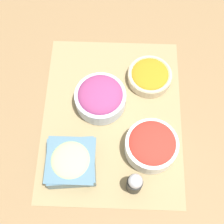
{
  "coord_description": "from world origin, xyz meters",
  "views": [
    {
      "loc": [
        -0.4,
        -0.01,
        0.94
      ],
      "look_at": [
        0.0,
        0.0,
        0.03
      ],
      "focal_mm": 50.0,
      "sensor_mm": 36.0,
      "label": 1
    }
  ],
  "objects": [
    {
      "name": "carrot_bowl",
      "position": [
        0.14,
        -0.12,
        0.03
      ],
      "size": [
        0.15,
        0.15,
        0.05
      ],
      "color": "beige",
      "rests_on": "placemat"
    },
    {
      "name": "placemat",
      "position": [
        0.0,
        0.0,
        0.0
      ],
      "size": [
        0.59,
        0.45,
        0.0
      ],
      "color": "#937F56",
      "rests_on": "ground_plane"
    },
    {
      "name": "tomato_bowl",
      "position": [
        -0.11,
        -0.12,
        0.05
      ],
      "size": [
        0.16,
        0.16,
        0.08
      ],
      "color": "white",
      "rests_on": "placemat"
    },
    {
      "name": "cucumber_bowl",
      "position": [
        -0.17,
        0.12,
        0.04
      ],
      "size": [
        0.15,
        0.15,
        0.07
      ],
      "color": "slate",
      "rests_on": "placemat"
    },
    {
      "name": "onion_bowl",
      "position": [
        0.05,
        0.04,
        0.05
      ],
      "size": [
        0.17,
        0.17,
        0.08
      ],
      "color": "silver",
      "rests_on": "placemat"
    },
    {
      "name": "pepper_shaker",
      "position": [
        -0.23,
        -0.07,
        0.05
      ],
      "size": [
        0.05,
        0.05,
        0.1
      ],
      "color": "black",
      "rests_on": "placemat"
    },
    {
      "name": "ground_plane",
      "position": [
        0.0,
        0.0,
        0.0
      ],
      "size": [
        3.0,
        3.0,
        0.0
      ],
      "primitive_type": "plane",
      "color": "olive"
    }
  ]
}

